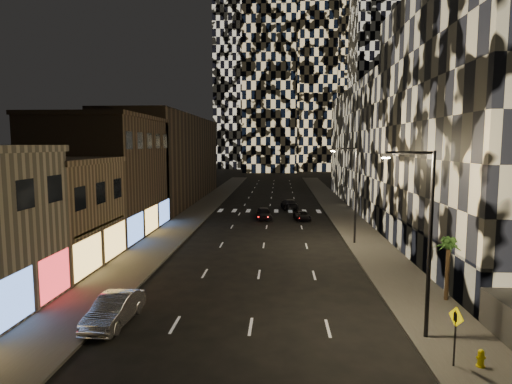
# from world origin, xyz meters

# --- Properties ---
(sidewalk_left) EXTENTS (4.00, 120.00, 0.15)m
(sidewalk_left) POSITION_xyz_m (-10.00, 50.00, 0.07)
(sidewalk_left) COLOR #47443F
(sidewalk_left) RESTS_ON ground
(sidewalk_right) EXTENTS (4.00, 120.00, 0.15)m
(sidewalk_right) POSITION_xyz_m (10.00, 50.00, 0.07)
(sidewalk_right) COLOR #47443F
(sidewalk_right) RESTS_ON ground
(curb_left) EXTENTS (0.20, 120.00, 0.15)m
(curb_left) POSITION_xyz_m (-7.90, 50.00, 0.07)
(curb_left) COLOR #4C4C47
(curb_left) RESTS_ON ground
(curb_right) EXTENTS (0.20, 120.00, 0.15)m
(curb_right) POSITION_xyz_m (7.90, 50.00, 0.07)
(curb_right) COLOR #4C4C47
(curb_right) RESTS_ON ground
(retail_tan) EXTENTS (10.00, 10.00, 8.00)m
(retail_tan) POSITION_xyz_m (-17.00, 21.00, 4.00)
(retail_tan) COLOR #7F654C
(retail_tan) RESTS_ON ground
(retail_brown) EXTENTS (10.00, 15.00, 12.00)m
(retail_brown) POSITION_xyz_m (-17.00, 33.50, 6.00)
(retail_brown) COLOR #453627
(retail_brown) RESTS_ON ground
(retail_filler_left) EXTENTS (10.00, 40.00, 14.00)m
(retail_filler_left) POSITION_xyz_m (-17.00, 60.00, 7.00)
(retail_filler_left) COLOR #453627
(retail_filler_left) RESTS_ON ground
(midrise_base) EXTENTS (0.60, 25.00, 3.00)m
(midrise_base) POSITION_xyz_m (12.30, 24.50, 1.50)
(midrise_base) COLOR #383838
(midrise_base) RESTS_ON ground
(midrise_filler_right) EXTENTS (16.00, 40.00, 18.00)m
(midrise_filler_right) POSITION_xyz_m (20.00, 57.00, 9.00)
(midrise_filler_right) COLOR #232326
(midrise_filler_right) RESTS_ON ground
(tower_right_mid) EXTENTS (20.00, 20.00, 100.00)m
(tower_right_mid) POSITION_xyz_m (35.00, 135.00, 50.00)
(tower_right_mid) COLOR black
(tower_right_mid) RESTS_ON ground
(tower_left_back) EXTENTS (24.00, 24.00, 120.00)m
(tower_left_back) POSITION_xyz_m (-12.00, 165.00, 60.00)
(tower_left_back) COLOR black
(tower_left_back) RESTS_ON ground
(tower_center_low) EXTENTS (18.00, 18.00, 95.00)m
(tower_center_low) POSITION_xyz_m (-2.00, 140.00, 47.50)
(tower_center_low) COLOR black
(tower_center_low) RESTS_ON ground
(streetlight_near) EXTENTS (2.55, 0.25, 9.00)m
(streetlight_near) POSITION_xyz_m (8.35, 10.00, 5.35)
(streetlight_near) COLOR black
(streetlight_near) RESTS_ON sidewalk_right
(streetlight_far) EXTENTS (2.55, 0.25, 9.00)m
(streetlight_far) POSITION_xyz_m (8.35, 30.00, 5.35)
(streetlight_far) COLOR black
(streetlight_far) RESTS_ON sidewalk_right
(car_silver_parked) EXTENTS (1.93, 4.79, 1.55)m
(car_silver_parked) POSITION_xyz_m (-7.20, 10.91, 0.77)
(car_silver_parked) COLOR #9F9EA3
(car_silver_parked) RESTS_ON ground
(car_dark_midlane) EXTENTS (2.40, 4.72, 1.54)m
(car_dark_midlane) POSITION_xyz_m (-0.50, 42.93, 0.77)
(car_dark_midlane) COLOR black
(car_dark_midlane) RESTS_ON ground
(car_dark_oncoming) EXTENTS (2.73, 5.37, 1.50)m
(car_dark_oncoming) POSITION_xyz_m (2.90, 51.75, 0.75)
(car_dark_oncoming) COLOR black
(car_dark_oncoming) RESTS_ON ground
(car_dark_rightlane) EXTENTS (2.25, 4.10, 1.09)m
(car_dark_rightlane) POSITION_xyz_m (4.30, 42.75, 0.54)
(car_dark_rightlane) COLOR black
(car_dark_rightlane) RESTS_ON ground
(fire_hydrant) EXTENTS (0.36, 0.36, 0.75)m
(fire_hydrant) POSITION_xyz_m (9.94, 7.25, 0.51)
(fire_hydrant) COLOR yellow
(fire_hydrant) RESTS_ON sidewalk_right
(ped_sign) EXTENTS (0.29, 0.83, 2.57)m
(ped_sign) POSITION_xyz_m (8.84, 7.25, 1.88)
(ped_sign) COLOR black
(ped_sign) RESTS_ON sidewalk_right
(palm_tree) EXTENTS (1.92, 1.95, 3.82)m
(palm_tree) POSITION_xyz_m (11.50, 15.13, 3.30)
(palm_tree) COLOR #47331E
(palm_tree) RESTS_ON sidewalk_right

